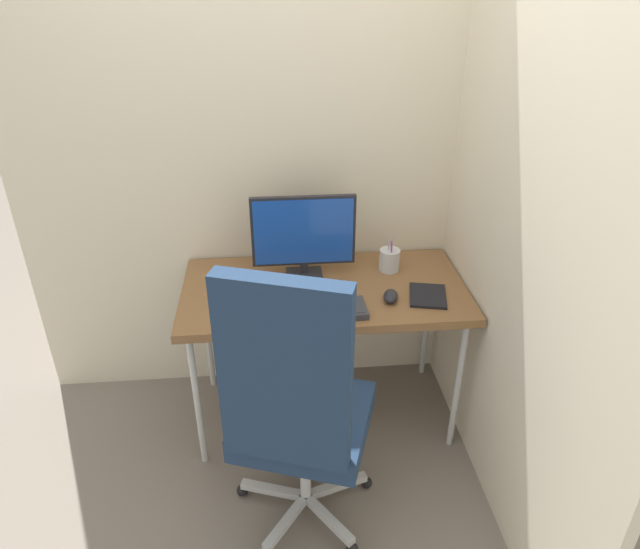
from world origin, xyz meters
TOP-DOWN VIEW (x-y plane):
  - ground_plane at (0.00, 0.00)m, footprint 8.00×8.00m
  - wall_back at (0.00, 0.36)m, footprint 2.79×0.04m
  - wall_side_right at (0.66, -0.22)m, footprint 0.04×2.18m
  - desk at (0.00, 0.00)m, footprint 1.26×0.65m
  - office_chair at (-0.16, -0.67)m, footprint 0.59×0.62m
  - monitor at (-0.08, 0.12)m, footprint 0.46×0.13m
  - keyboard at (-0.05, -0.21)m, footprint 0.41×0.16m
  - mouse at (0.27, -0.14)m, footprint 0.09×0.11m
  - pen_holder at (0.32, 0.13)m, footprint 0.10×0.10m
  - notebook at (0.44, -0.13)m, footprint 0.19×0.22m
  - desk_clamp_accessory at (-0.35, -0.17)m, footprint 0.05×0.05m

SIDE VIEW (x-z plane):
  - ground_plane at x=0.00m, z-range 0.00..0.00m
  - office_chair at x=-0.16m, z-range 0.03..1.25m
  - desk at x=0.00m, z-range 0.32..1.05m
  - notebook at x=0.44m, z-range 0.73..0.74m
  - keyboard at x=-0.05m, z-range 0.73..0.76m
  - mouse at x=0.27m, z-range 0.73..0.77m
  - desk_clamp_accessory at x=-0.35m, z-range 0.73..0.81m
  - pen_holder at x=0.32m, z-range 0.69..0.87m
  - monitor at x=-0.08m, z-range 0.75..1.13m
  - wall_back at x=0.00m, z-range 0.00..2.80m
  - wall_side_right at x=0.66m, z-range 0.00..2.80m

